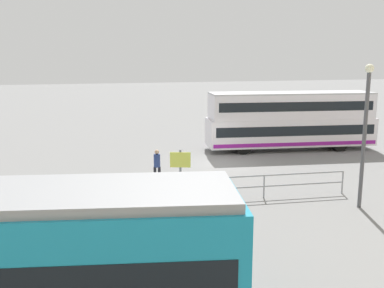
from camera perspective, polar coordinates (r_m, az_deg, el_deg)
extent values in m
plane|color=gray|center=(26.38, 3.44, -2.57)|extent=(160.00, 160.00, 0.00)
cube|color=silver|center=(30.94, 12.40, 1.62)|extent=(11.48, 3.78, 1.81)
cube|color=silver|center=(30.70, 12.54, 4.77)|extent=(11.13, 3.64, 1.62)
cube|color=black|center=(30.90, 12.42, 2.02)|extent=(10.92, 3.75, 0.64)
cube|color=black|center=(30.69, 12.55, 4.92)|extent=(10.57, 3.61, 0.60)
cube|color=#8C198C|center=(31.05, 12.35, 0.42)|extent=(11.26, 3.79, 0.24)
cube|color=#B2B2B7|center=(30.62, 12.61, 6.37)|extent=(11.13, 3.64, 0.10)
cylinder|color=black|center=(30.03, 6.09, 0.07)|extent=(1.27, 2.58, 1.00)
cylinder|color=black|center=(32.28, 17.51, 0.39)|extent=(1.27, 2.58, 1.00)
cylinder|color=black|center=(22.41, -4.19, -3.97)|extent=(0.14, 0.14, 0.84)
cylinder|color=black|center=(22.42, -4.75, -3.97)|extent=(0.14, 0.14, 0.84)
cylinder|color=navy|center=(22.23, -4.50, -2.12)|extent=(0.38, 0.38, 0.65)
sphere|color=tan|center=(22.13, -4.51, -1.02)|extent=(0.23, 0.23, 0.23)
cube|color=gray|center=(20.14, 9.22, -3.98)|extent=(7.61, 0.56, 0.06)
cube|color=gray|center=(20.28, 9.18, -5.34)|extent=(7.61, 0.56, 0.06)
cylinder|color=gray|center=(21.85, 18.66, -4.66)|extent=(0.07, 0.07, 1.05)
cylinder|color=gray|center=(20.29, 9.18, -5.41)|extent=(0.07, 0.07, 1.05)
cylinder|color=gray|center=(19.35, -1.56, -6.09)|extent=(0.07, 0.07, 1.05)
cylinder|color=slate|center=(19.90, -1.49, -3.86)|extent=(0.10, 0.10, 2.21)
cube|color=#D8D84C|center=(19.70, -1.50, -2.03)|extent=(0.89, 0.32, 0.68)
cylinder|color=#4C4C51|center=(19.60, 21.10, 0.27)|extent=(0.16, 0.16, 5.63)
sphere|color=#F2EFCC|center=(19.29, 21.72, 8.95)|extent=(0.36, 0.36, 0.36)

